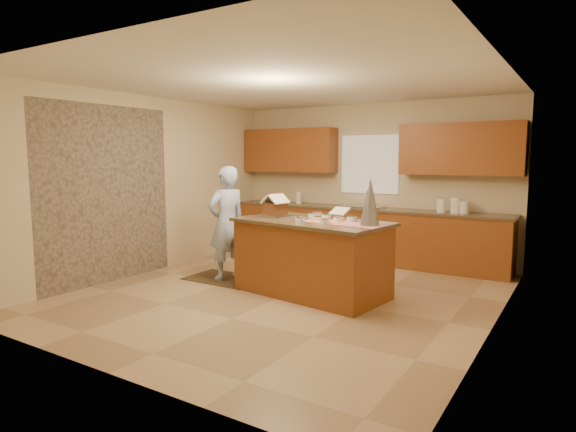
% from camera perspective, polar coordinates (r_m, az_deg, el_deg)
% --- Properties ---
extents(floor, '(5.50, 5.50, 0.00)m').
position_cam_1_polar(floor, '(6.37, -0.19, -9.20)').
color(floor, tan).
rests_on(floor, ground).
extents(ceiling, '(5.50, 5.50, 0.00)m').
position_cam_1_polar(ceiling, '(6.19, -0.21, 15.56)').
color(ceiling, silver).
rests_on(ceiling, floor).
extents(wall_back, '(5.50, 5.50, 0.00)m').
position_cam_1_polar(wall_back, '(8.58, 9.67, 4.03)').
color(wall_back, beige).
rests_on(wall_back, floor).
extents(wall_front, '(5.50, 5.50, 0.00)m').
position_cam_1_polar(wall_front, '(4.09, -21.21, 0.53)').
color(wall_front, beige).
rests_on(wall_front, floor).
extents(wall_left, '(5.50, 5.50, 0.00)m').
position_cam_1_polar(wall_left, '(7.76, -16.04, 3.55)').
color(wall_left, beige).
rests_on(wall_left, floor).
extents(wall_right, '(5.50, 5.50, 0.00)m').
position_cam_1_polar(wall_right, '(5.25, 23.55, 1.74)').
color(wall_right, beige).
rests_on(wall_right, floor).
extents(stone_accent, '(0.00, 2.50, 2.50)m').
position_cam_1_polar(stone_accent, '(7.24, -20.61, 2.36)').
color(stone_accent, gray).
rests_on(stone_accent, wall_left).
extents(window_curtain, '(1.05, 0.03, 1.00)m').
position_cam_1_polar(window_curtain, '(8.55, 9.63, 6.03)').
color(window_curtain, white).
rests_on(window_curtain, wall_back).
extents(back_counter_base, '(4.80, 0.60, 0.88)m').
position_cam_1_polar(back_counter_base, '(8.40, 8.76, -2.26)').
color(back_counter_base, brown).
rests_on(back_counter_base, floor).
extents(back_counter_top, '(4.85, 0.63, 0.04)m').
position_cam_1_polar(back_counter_top, '(8.34, 8.82, 0.86)').
color(back_counter_top, brown).
rests_on(back_counter_top, back_counter_base).
extents(upper_cabinet_left, '(1.85, 0.35, 0.80)m').
position_cam_1_polar(upper_cabinet_left, '(9.12, 0.18, 7.75)').
color(upper_cabinet_left, brown).
rests_on(upper_cabinet_left, wall_back).
extents(upper_cabinet_right, '(1.85, 0.35, 0.80)m').
position_cam_1_polar(upper_cabinet_right, '(7.94, 19.73, 7.46)').
color(upper_cabinet_right, brown).
rests_on(upper_cabinet_right, wall_back).
extents(sink, '(0.70, 0.45, 0.12)m').
position_cam_1_polar(sink, '(8.34, 8.82, 0.79)').
color(sink, silver).
rests_on(sink, back_counter_top).
extents(faucet, '(0.03, 0.03, 0.28)m').
position_cam_1_polar(faucet, '(8.49, 9.32, 2.04)').
color(faucet, silver).
rests_on(faucet, back_counter_top).
extents(island_base, '(2.02, 1.21, 0.93)m').
position_cam_1_polar(island_base, '(6.28, 2.79, -5.09)').
color(island_base, brown).
rests_on(island_base, floor).
extents(island_top, '(2.11, 1.31, 0.04)m').
position_cam_1_polar(island_top, '(6.20, 2.81, -0.70)').
color(island_top, brown).
rests_on(island_top, island_base).
extents(table_runner, '(1.10, 0.53, 0.01)m').
position_cam_1_polar(table_runner, '(5.92, 6.46, -0.86)').
color(table_runner, red).
rests_on(table_runner, island_top).
extents(baking_tray, '(0.53, 0.42, 0.03)m').
position_cam_1_polar(baking_tray, '(6.52, -1.51, -0.01)').
color(baking_tray, silver).
rests_on(baking_tray, island_top).
extents(cookbook, '(0.26, 0.21, 0.10)m').
position_cam_1_polar(cookbook, '(6.41, 6.12, 0.57)').
color(cookbook, white).
rests_on(cookbook, island_top).
extents(tinsel_tree, '(0.26, 0.26, 0.58)m').
position_cam_1_polar(tinsel_tree, '(5.75, 9.68, 1.73)').
color(tinsel_tree, '#A2A3AD').
rests_on(tinsel_tree, island_top).
extents(rug, '(1.11, 0.72, 0.01)m').
position_cam_1_polar(rug, '(7.19, -7.46, -7.34)').
color(rug, black).
rests_on(rug, floor).
extents(boy, '(0.57, 0.69, 1.64)m').
position_cam_1_polar(boy, '(7.00, -7.25, -0.85)').
color(boy, '#A0BBE3').
rests_on(boy, rug).
extents(canister_a, '(0.15, 0.15, 0.20)m').
position_cam_1_polar(canister_a, '(7.91, 17.67, 1.17)').
color(canister_a, white).
rests_on(canister_a, back_counter_top).
extents(canister_b, '(0.17, 0.17, 0.24)m').
position_cam_1_polar(canister_b, '(7.85, 19.25, 1.21)').
color(canister_b, white).
rests_on(canister_b, back_counter_top).
extents(canister_c, '(0.13, 0.13, 0.19)m').
position_cam_1_polar(canister_c, '(7.83, 20.12, 0.95)').
color(canister_c, white).
rests_on(canister_c, back_counter_top).
extents(paper_towel, '(0.10, 0.10, 0.22)m').
position_cam_1_polar(paper_towel, '(8.91, 1.28, 2.17)').
color(paper_towel, white).
rests_on(paper_towel, back_counter_top).
extents(gingerbread_house, '(0.33, 0.33, 0.30)m').
position_cam_1_polar(gingerbread_house, '(6.51, -1.52, 1.07)').
color(gingerbread_house, '#573517').
rests_on(gingerbread_house, baking_tray).
extents(candy_bowls, '(0.74, 0.75, 0.06)m').
position_cam_1_polar(candy_bowls, '(6.20, 4.22, -0.25)').
color(candy_bowls, pink).
rests_on(candy_bowls, island_top).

